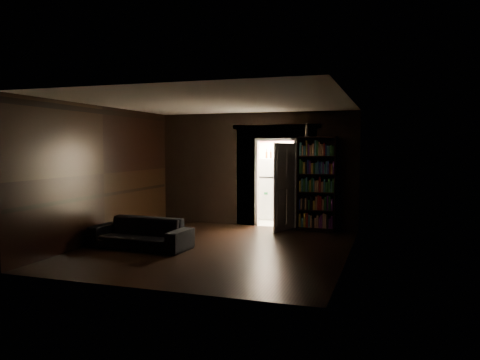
% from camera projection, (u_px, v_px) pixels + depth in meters
% --- Properties ---
extents(ground, '(5.50, 5.50, 0.00)m').
position_uv_depth(ground, '(216.00, 248.00, 9.05)').
color(ground, black).
rests_on(ground, ground).
extents(room_walls, '(5.02, 5.61, 2.84)m').
position_uv_depth(room_walls, '(233.00, 160.00, 9.95)').
color(room_walls, black).
rests_on(room_walls, ground).
extents(kitchen_alcove, '(2.20, 1.80, 2.60)m').
position_uv_depth(kitchen_alcove, '(286.00, 175.00, 12.48)').
color(kitchen_alcove, '#BEB5A5').
rests_on(kitchen_alcove, ground).
extents(sofa, '(2.02, 0.97, 0.76)m').
position_uv_depth(sofa, '(141.00, 228.00, 9.06)').
color(sofa, black).
rests_on(sofa, ground).
extents(bookshelf, '(0.94, 0.48, 2.20)m').
position_uv_depth(bookshelf, '(317.00, 184.00, 10.91)').
color(bookshelf, black).
rests_on(bookshelf, ground).
extents(refrigerator, '(0.83, 0.77, 1.65)m').
position_uv_depth(refrigerator, '(275.00, 189.00, 12.76)').
color(refrigerator, white).
rests_on(refrigerator, ground).
extents(door, '(0.34, 0.81, 2.05)m').
position_uv_depth(door, '(285.00, 187.00, 10.93)').
color(door, silver).
rests_on(door, ground).
extents(figurine, '(0.11, 0.11, 0.30)m').
position_uv_depth(figurine, '(307.00, 130.00, 10.91)').
color(figurine, white).
rests_on(figurine, bookshelf).
extents(bottles, '(0.62, 0.24, 0.25)m').
position_uv_depth(bottles, '(275.00, 154.00, 12.57)').
color(bottles, black).
rests_on(bottles, refrigerator).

